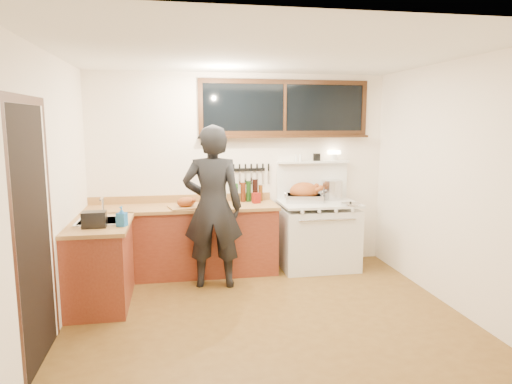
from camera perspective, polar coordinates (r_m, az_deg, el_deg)
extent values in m
cube|color=brown|center=(4.85, 1.23, -15.26)|extent=(4.00, 3.50, 0.02)
cube|color=white|center=(6.21, -1.96, 2.65)|extent=(4.00, 0.05, 2.60)
cube|color=white|center=(2.79, 8.52, -5.14)|extent=(4.00, 0.05, 2.60)
cube|color=white|center=(4.54, -24.65, -0.46)|extent=(0.05, 3.50, 2.60)
cube|color=white|center=(5.26, 23.44, 0.79)|extent=(0.05, 3.50, 2.60)
cube|color=white|center=(4.48, 1.34, 17.25)|extent=(4.00, 3.50, 0.05)
cube|color=maroon|center=(5.99, -9.10, -6.17)|extent=(2.40, 0.60, 0.86)
cube|color=#A17340|center=(5.88, -9.21, -1.95)|extent=(2.44, 0.64, 0.04)
cube|color=#A17340|center=(6.16, -9.27, -0.81)|extent=(2.40, 0.03, 0.10)
sphere|color=#B78C38|center=(5.73, -19.19, -4.47)|extent=(0.03, 0.03, 0.03)
sphere|color=#B78C38|center=(5.67, -14.18, -4.38)|extent=(0.03, 0.03, 0.03)
sphere|color=#B78C38|center=(5.65, -9.11, -4.25)|extent=(0.03, 0.03, 0.03)
sphere|color=#B78C38|center=(5.68, -4.05, -4.09)|extent=(0.03, 0.03, 0.03)
sphere|color=#B78C38|center=(5.75, 0.42, -3.93)|extent=(0.03, 0.03, 0.03)
cube|color=maroon|center=(5.26, -18.88, -8.66)|extent=(0.60, 1.05, 0.86)
cube|color=#A17340|center=(5.15, -19.01, -3.87)|extent=(0.64, 1.09, 0.04)
cube|color=white|center=(5.23, -18.76, -4.12)|extent=(0.45, 0.40, 0.14)
cube|color=white|center=(5.21, -18.80, -3.43)|extent=(0.50, 0.45, 0.01)
cylinder|color=silver|center=(5.37, -18.57, -1.82)|extent=(0.02, 0.02, 0.24)
cylinder|color=silver|center=(5.27, -18.76, -0.81)|extent=(0.02, 0.18, 0.02)
cube|color=white|center=(6.24, 7.77, -5.73)|extent=(1.00, 0.70, 0.82)
cube|color=white|center=(6.14, 7.86, -1.43)|extent=(1.02, 0.72, 0.03)
cube|color=white|center=(5.90, 8.80, -5.49)|extent=(0.88, 0.02, 0.46)
cylinder|color=silver|center=(5.82, 8.95, -3.47)|extent=(0.75, 0.02, 0.02)
cylinder|color=white|center=(5.71, 5.81, -2.52)|extent=(0.04, 0.03, 0.04)
cylinder|color=white|center=(5.77, 7.91, -2.43)|extent=(0.04, 0.03, 0.04)
cylinder|color=white|center=(5.84, 9.96, -2.34)|extent=(0.04, 0.03, 0.04)
cylinder|color=white|center=(5.92, 11.97, -2.26)|extent=(0.04, 0.03, 0.04)
cube|color=white|center=(6.40, 7.03, 1.41)|extent=(1.00, 0.05, 0.50)
cube|color=white|center=(6.34, 7.15, 3.75)|extent=(1.00, 0.12, 0.03)
cylinder|color=white|center=(6.43, 9.72, 4.29)|extent=(0.09, 0.09, 0.09)
cube|color=#FFE5B2|center=(6.42, 9.74, 4.92)|extent=(0.16, 0.08, 0.05)
cube|color=black|center=(6.35, 7.60, 4.34)|extent=(0.09, 0.05, 0.10)
cylinder|color=white|center=(6.28, 5.59, 4.28)|extent=(0.04, 0.04, 0.09)
cylinder|color=white|center=(6.27, 5.06, 4.28)|extent=(0.04, 0.04, 0.09)
cube|color=black|center=(6.25, 3.60, 10.47)|extent=(2.20, 0.01, 0.62)
cube|color=black|center=(6.27, 3.64, 13.58)|extent=(2.32, 0.04, 0.06)
cube|color=black|center=(6.25, 3.58, 7.36)|extent=(2.32, 0.04, 0.06)
cube|color=black|center=(6.08, -6.97, 10.47)|extent=(0.06, 0.04, 0.62)
cube|color=black|center=(6.61, 13.33, 10.17)|extent=(0.06, 0.04, 0.62)
cube|color=black|center=(6.25, 3.61, 10.47)|extent=(0.04, 0.04, 0.62)
cube|color=black|center=(6.20, 3.68, 6.93)|extent=(2.32, 0.13, 0.03)
cube|color=black|center=(4.06, -25.89, -5.17)|extent=(0.01, 0.86, 2.10)
cube|color=black|center=(3.61, -27.90, -6.99)|extent=(0.01, 0.07, 2.10)
cube|color=black|center=(4.51, -24.20, -3.71)|extent=(0.01, 0.07, 2.10)
cube|color=black|center=(3.95, -26.91, 10.30)|extent=(0.01, 1.04, 0.07)
cube|color=black|center=(6.19, -0.99, 2.81)|extent=(0.46, 0.02, 0.04)
cube|color=silver|center=(6.16, -2.80, 1.74)|extent=(0.02, 0.00, 0.18)
cube|color=black|center=(6.14, -2.81, 3.04)|extent=(0.02, 0.02, 0.10)
cube|color=silver|center=(6.17, -2.06, 1.76)|extent=(0.02, 0.00, 0.18)
cube|color=black|center=(6.15, -2.07, 3.05)|extent=(0.02, 0.02, 0.10)
cube|color=silver|center=(6.18, -1.33, 1.78)|extent=(0.02, 0.00, 0.18)
cube|color=black|center=(6.17, -1.33, 3.07)|extent=(0.02, 0.02, 0.10)
cube|color=silver|center=(6.19, -0.60, 1.79)|extent=(0.03, 0.00, 0.18)
cube|color=black|center=(6.18, -0.60, 3.08)|extent=(0.02, 0.02, 0.10)
cube|color=silver|center=(6.21, 0.13, 1.81)|extent=(0.03, 0.00, 0.18)
cube|color=black|center=(6.19, 0.13, 3.09)|extent=(0.02, 0.02, 0.10)
cube|color=silver|center=(6.22, 0.86, 1.82)|extent=(0.03, 0.00, 0.18)
cube|color=black|center=(6.21, 0.86, 3.11)|extent=(0.02, 0.02, 0.10)
cube|color=silver|center=(6.24, 1.58, 1.84)|extent=(0.03, 0.00, 0.18)
cube|color=black|center=(6.22, 1.58, 3.12)|extent=(0.02, 0.02, 0.10)
imported|color=black|center=(5.41, -5.42, -1.89)|extent=(0.76, 0.56, 1.93)
imported|color=#256FBB|center=(4.89, -16.44, -2.93)|extent=(0.12, 0.12, 0.21)
cube|color=black|center=(4.92, -19.56, -3.25)|extent=(0.24, 0.17, 0.16)
cube|color=#A17340|center=(5.74, -8.75, -1.90)|extent=(0.47, 0.40, 0.02)
ellipsoid|color=#94481A|center=(5.73, -8.76, -1.26)|extent=(0.26, 0.21, 0.13)
sphere|color=#94481A|center=(5.78, -7.77, -0.90)|extent=(0.05, 0.05, 0.05)
sphere|color=#94481A|center=(5.68, -7.73, -1.07)|extent=(0.05, 0.05, 0.05)
cube|color=silver|center=(6.15, 6.01, -0.75)|extent=(0.56, 0.47, 0.10)
cube|color=#3F3F42|center=(6.15, 6.02, -0.43)|extent=(0.50, 0.40, 0.03)
torus|color=silver|center=(6.08, 3.68, -0.36)|extent=(0.04, 0.10, 0.10)
torus|color=silver|center=(6.22, 8.31, -0.22)|extent=(0.04, 0.10, 0.10)
ellipsoid|color=#94481A|center=(6.14, 6.03, 0.08)|extent=(0.44, 0.37, 0.25)
cylinder|color=#94481A|center=(6.08, 7.47, 0.16)|extent=(0.15, 0.09, 0.11)
sphere|color=#94481A|center=(6.10, 8.11, 0.51)|extent=(0.07, 0.07, 0.07)
cylinder|color=#94481A|center=(6.26, 6.95, 0.42)|extent=(0.15, 0.09, 0.11)
sphere|color=#94481A|center=(6.28, 7.58, 0.75)|extent=(0.07, 0.07, 0.07)
cylinder|color=silver|center=(6.36, 9.45, 0.27)|extent=(0.30, 0.30, 0.27)
cylinder|color=silver|center=(6.39, 6.77, -0.37)|extent=(0.17, 0.17, 0.11)
cylinder|color=black|center=(6.50, 6.70, 0.18)|extent=(0.05, 0.14, 0.02)
cylinder|color=silver|center=(6.02, 11.74, -1.46)|extent=(0.25, 0.25, 0.02)
sphere|color=black|center=(6.02, 11.75, -1.29)|extent=(0.03, 0.03, 0.03)
cube|color=maroon|center=(6.00, 0.04, -0.77)|extent=(0.11, 0.10, 0.14)
cylinder|color=white|center=(6.07, -4.08, -0.57)|extent=(0.10, 0.10, 0.16)
cylinder|color=black|center=(6.10, -2.55, -0.09)|extent=(0.06, 0.06, 0.25)
cylinder|color=black|center=(6.11, -1.63, -0.01)|extent=(0.07, 0.07, 0.26)
cylinder|color=black|center=(6.12, -0.93, 0.10)|extent=(0.06, 0.06, 0.28)
cylinder|color=black|center=(6.13, -0.11, 0.21)|extent=(0.07, 0.07, 0.30)
cylinder|color=black|center=(6.15, 0.58, -0.14)|extent=(0.06, 0.06, 0.22)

